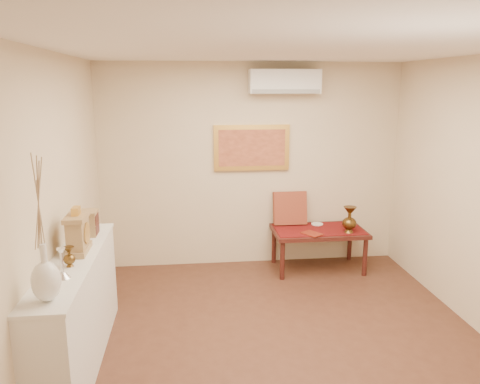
{
  "coord_description": "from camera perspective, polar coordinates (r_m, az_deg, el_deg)",
  "views": [
    {
      "loc": [
        -0.84,
        -3.85,
        2.41
      ],
      "look_at": [
        -0.28,
        1.15,
        1.25
      ],
      "focal_mm": 35.0,
      "sensor_mm": 36.0,
      "label": 1
    }
  ],
  "objects": [
    {
      "name": "mantel_clock",
      "position": [
        4.3,
        -19.14,
        -4.76
      ],
      "size": [
        0.17,
        0.36,
        0.41
      ],
      "color": "#A28053",
      "rests_on": "display_ledge"
    },
    {
      "name": "low_table",
      "position": [
        6.28,
        9.55,
        -5.09
      ],
      "size": [
        1.2,
        0.7,
        0.55
      ],
      "color": "#441814",
      "rests_on": "floor"
    },
    {
      "name": "wall_front",
      "position": [
        2.1,
        19.14,
        -18.24
      ],
      "size": [
        4.0,
        0.02,
        2.7
      ],
      "primitive_type": "cube",
      "color": "beige",
      "rests_on": "ground"
    },
    {
      "name": "ac_unit",
      "position": [
        6.1,
        5.45,
        13.25
      ],
      "size": [
        0.9,
        0.25,
        0.3
      ],
      "color": "white",
      "rests_on": "wall_back"
    },
    {
      "name": "brass_urn_tall",
      "position": [
        6.14,
        13.22,
        -2.95
      ],
      "size": [
        0.18,
        0.18,
        0.41
      ],
      "primitive_type": null,
      "color": "brown",
      "rests_on": "table_cloth"
    },
    {
      "name": "floor",
      "position": [
        4.62,
        5.27,
        -18.55
      ],
      "size": [
        4.5,
        4.5,
        0.0
      ],
      "primitive_type": "plane",
      "color": "#573122",
      "rests_on": "ground"
    },
    {
      "name": "white_vase",
      "position": [
        3.33,
        -23.1,
        -4.12
      ],
      "size": [
        0.19,
        0.19,
        1.03
      ],
      "primitive_type": null,
      "color": "silver",
      "rests_on": "display_ledge"
    },
    {
      "name": "menu",
      "position": [
        6.03,
        8.77,
        -5.04
      ],
      "size": [
        0.29,
        0.31,
        0.01
      ],
      "primitive_type": "cube",
      "rotation": [
        0.0,
        0.0,
        0.58
      ],
      "color": "maroon",
      "rests_on": "table_cloth"
    },
    {
      "name": "painting",
      "position": [
        6.19,
        1.44,
        5.42
      ],
      "size": [
        1.0,
        0.06,
        0.6
      ],
      "color": "gold",
      "rests_on": "wall_back"
    },
    {
      "name": "wall_left",
      "position": [
        4.16,
        -22.41,
        -2.82
      ],
      "size": [
        0.02,
        4.5,
        2.7
      ],
      "primitive_type": "cube",
      "color": "beige",
      "rests_on": "ground"
    },
    {
      "name": "brass_urn_small",
      "position": [
        4.02,
        -20.12,
        -7.08
      ],
      "size": [
        0.1,
        0.1,
        0.22
      ],
      "primitive_type": null,
      "color": "brown",
      "rests_on": "display_ledge"
    },
    {
      "name": "wooden_chest",
      "position": [
        4.77,
        -17.91,
        -3.6
      ],
      "size": [
        0.16,
        0.21,
        0.24
      ],
      "color": "#A28053",
      "rests_on": "display_ledge"
    },
    {
      "name": "cushion",
      "position": [
        6.36,
        6.11,
        -1.96
      ],
      "size": [
        0.45,
        0.19,
        0.46
      ],
      "primitive_type": "cube",
      "rotation": [
        -0.21,
        0.0,
        0.0
      ],
      "color": "maroon",
      "rests_on": "table_cloth"
    },
    {
      "name": "ceiling",
      "position": [
        3.95,
        6.11,
        17.07
      ],
      "size": [
        4.5,
        4.5,
        0.0
      ],
      "primitive_type": "plane",
      "rotation": [
        3.14,
        0.0,
        0.0
      ],
      "color": "white",
      "rests_on": "ground"
    },
    {
      "name": "table_cloth",
      "position": [
        6.26,
        9.57,
        -4.49
      ],
      "size": [
        1.14,
        0.59,
        0.01
      ],
      "primitive_type": "cube",
      "color": "maroon",
      "rests_on": "low_table"
    },
    {
      "name": "display_ledge",
      "position": [
        4.42,
        -19.19,
        -13.58
      ],
      "size": [
        0.37,
        2.02,
        0.98
      ],
      "color": "silver",
      "rests_on": "floor"
    },
    {
      "name": "candlestick",
      "position": [
        3.81,
        -20.89,
        -8.12
      ],
      "size": [
        0.11,
        0.11,
        0.24
      ],
      "primitive_type": null,
      "color": "silver",
      "rests_on": "display_ledge"
    },
    {
      "name": "wall_back",
      "position": [
        6.25,
        1.39,
        3.18
      ],
      "size": [
        4.0,
        0.02,
        2.7
      ],
      "primitive_type": "cube",
      "color": "beige",
      "rests_on": "ground"
    },
    {
      "name": "plate",
      "position": [
        6.45,
        9.38,
        -3.87
      ],
      "size": [
        0.16,
        0.16,
        0.01
      ],
      "primitive_type": "cylinder",
      "color": "silver",
      "rests_on": "table_cloth"
    }
  ]
}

